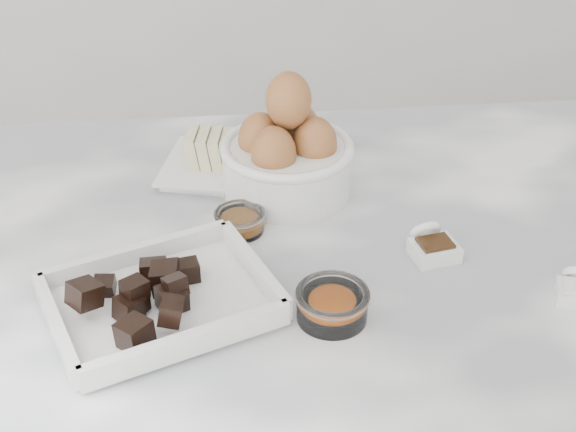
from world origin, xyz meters
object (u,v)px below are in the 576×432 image
(vanilla_spoon, at_px, (432,245))
(sugar_ramekin, at_px, (264,160))
(zest_bowl, at_px, (332,303))
(chocolate_dish, at_px, (160,293))
(butter_plate, at_px, (214,158))
(egg_bowl, at_px, (287,154))
(honey_bowl, at_px, (240,221))

(vanilla_spoon, bearing_deg, sugar_ramekin, 133.55)
(sugar_ramekin, xyz_separation_m, zest_bowl, (0.05, -0.31, -0.01))
(sugar_ramekin, bearing_deg, chocolate_dish, -116.05)
(butter_plate, bearing_deg, egg_bowl, -31.44)
(sugar_ramekin, xyz_separation_m, honey_bowl, (-0.04, -0.13, -0.02))
(zest_bowl, bearing_deg, vanilla_spoon, 37.24)
(egg_bowl, xyz_separation_m, vanilla_spoon, (0.16, -0.17, -0.04))
(chocolate_dish, bearing_deg, sugar_ramekin, 63.95)
(egg_bowl, bearing_deg, chocolate_dish, -124.01)
(egg_bowl, relative_size, honey_bowl, 2.79)
(egg_bowl, bearing_deg, honey_bowl, -127.04)
(chocolate_dish, bearing_deg, butter_plate, 77.88)
(butter_plate, bearing_deg, honey_bowl, -79.24)
(vanilla_spoon, bearing_deg, chocolate_dish, -166.89)
(chocolate_dish, xyz_separation_m, zest_bowl, (0.19, -0.03, -0.01))
(chocolate_dish, relative_size, zest_bowl, 3.49)
(sugar_ramekin, height_order, honey_bowl, sugar_ramekin)
(vanilla_spoon, bearing_deg, zest_bowl, -142.76)
(butter_plate, xyz_separation_m, egg_bowl, (0.10, -0.06, 0.03))
(butter_plate, relative_size, vanilla_spoon, 2.41)
(sugar_ramekin, relative_size, honey_bowl, 1.44)
(zest_bowl, bearing_deg, sugar_ramekin, 99.65)
(honey_bowl, xyz_separation_m, zest_bowl, (0.09, -0.18, 0.00))
(egg_bowl, bearing_deg, vanilla_spoon, -46.07)
(sugar_ramekin, distance_m, vanilla_spoon, 0.28)
(chocolate_dish, bearing_deg, egg_bowl, 55.99)
(egg_bowl, xyz_separation_m, honey_bowl, (-0.07, -0.09, -0.04))
(egg_bowl, height_order, vanilla_spoon, egg_bowl)
(honey_bowl, bearing_deg, vanilla_spoon, -17.95)
(chocolate_dish, bearing_deg, honey_bowl, 57.96)
(sugar_ramekin, bearing_deg, honey_bowl, -107.97)
(sugar_ramekin, height_order, zest_bowl, sugar_ramekin)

